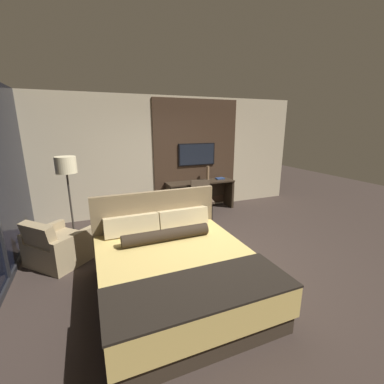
{
  "coord_description": "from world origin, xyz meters",
  "views": [
    {
      "loc": [
        -1.82,
        -3.49,
        2.14
      ],
      "look_at": [
        -0.05,
        0.8,
        0.91
      ],
      "focal_mm": 24.0,
      "sensor_mm": 36.0,
      "label": 1
    }
  ],
  "objects_px": {
    "floor_lamp": "(67,172)",
    "bed": "(176,270)",
    "desk": "(200,190)",
    "desk_chair": "(201,196)",
    "armchair_by_window": "(58,247)",
    "vase_tall": "(208,173)",
    "tv": "(197,154)",
    "book": "(220,178)"
  },
  "relations": [
    {
      "from": "desk",
      "to": "desk_chair",
      "type": "relative_size",
      "value": 1.98
    },
    {
      "from": "bed",
      "to": "tv",
      "type": "height_order",
      "value": "tv"
    },
    {
      "from": "desk_chair",
      "to": "armchair_by_window",
      "type": "relative_size",
      "value": 0.8
    },
    {
      "from": "desk",
      "to": "bed",
      "type": "bearing_deg",
      "value": -118.93
    },
    {
      "from": "armchair_by_window",
      "to": "floor_lamp",
      "type": "relative_size",
      "value": 0.68
    },
    {
      "from": "bed",
      "to": "armchair_by_window",
      "type": "relative_size",
      "value": 1.96
    },
    {
      "from": "desk_chair",
      "to": "floor_lamp",
      "type": "distance_m",
      "value": 2.91
    },
    {
      "from": "tv",
      "to": "desk_chair",
      "type": "height_order",
      "value": "tv"
    },
    {
      "from": "floor_lamp",
      "to": "tv",
      "type": "bearing_deg",
      "value": 23.17
    },
    {
      "from": "desk_chair",
      "to": "book",
      "type": "distance_m",
      "value": 1.01
    },
    {
      "from": "armchair_by_window",
      "to": "vase_tall",
      "type": "distance_m",
      "value": 3.84
    },
    {
      "from": "tv",
      "to": "floor_lamp",
      "type": "bearing_deg",
      "value": -156.83
    },
    {
      "from": "desk",
      "to": "tv",
      "type": "bearing_deg",
      "value": 90.0
    },
    {
      "from": "vase_tall",
      "to": "floor_lamp",
      "type": "bearing_deg",
      "value": -160.86
    },
    {
      "from": "desk_chair",
      "to": "book",
      "type": "height_order",
      "value": "desk_chair"
    },
    {
      "from": "bed",
      "to": "vase_tall",
      "type": "height_order",
      "value": "bed"
    },
    {
      "from": "bed",
      "to": "desk_chair",
      "type": "bearing_deg",
      "value": 59.42
    },
    {
      "from": "desk",
      "to": "desk_chair",
      "type": "bearing_deg",
      "value": -110.54
    },
    {
      "from": "desk",
      "to": "vase_tall",
      "type": "relative_size",
      "value": 4.79
    },
    {
      "from": "desk_chair",
      "to": "desk",
      "type": "bearing_deg",
      "value": 81.57
    },
    {
      "from": "tv",
      "to": "desk",
      "type": "bearing_deg",
      "value": -90.0
    },
    {
      "from": "bed",
      "to": "vase_tall",
      "type": "xyz_separation_m",
      "value": [
        1.92,
        3.09,
        0.6
      ]
    },
    {
      "from": "floor_lamp",
      "to": "book",
      "type": "xyz_separation_m",
      "value": [
        3.54,
        1.09,
        -0.59
      ]
    },
    {
      "from": "floor_lamp",
      "to": "book",
      "type": "distance_m",
      "value": 3.75
    },
    {
      "from": "bed",
      "to": "desk_chair",
      "type": "xyz_separation_m",
      "value": [
        1.48,
        2.5,
        0.19
      ]
    },
    {
      "from": "bed",
      "to": "book",
      "type": "distance_m",
      "value": 3.85
    },
    {
      "from": "bed",
      "to": "desk_chair",
      "type": "relative_size",
      "value": 2.46
    },
    {
      "from": "vase_tall",
      "to": "book",
      "type": "height_order",
      "value": "vase_tall"
    },
    {
      "from": "floor_lamp",
      "to": "bed",
      "type": "bearing_deg",
      "value": -57.52
    },
    {
      "from": "bed",
      "to": "armchair_by_window",
      "type": "height_order",
      "value": "bed"
    },
    {
      "from": "book",
      "to": "vase_tall",
      "type": "bearing_deg",
      "value": 178.15
    },
    {
      "from": "desk",
      "to": "floor_lamp",
      "type": "distance_m",
      "value": 3.24
    },
    {
      "from": "bed",
      "to": "desk",
      "type": "height_order",
      "value": "bed"
    },
    {
      "from": "desk_chair",
      "to": "book",
      "type": "xyz_separation_m",
      "value": [
        0.8,
        0.57,
        0.25
      ]
    },
    {
      "from": "tv",
      "to": "vase_tall",
      "type": "distance_m",
      "value": 0.56
    },
    {
      "from": "book",
      "to": "floor_lamp",
      "type": "bearing_deg",
      "value": -162.82
    },
    {
      "from": "bed",
      "to": "vase_tall",
      "type": "bearing_deg",
      "value": 58.06
    },
    {
      "from": "desk",
      "to": "vase_tall",
      "type": "height_order",
      "value": "vase_tall"
    },
    {
      "from": "tv",
      "to": "armchair_by_window",
      "type": "xyz_separation_m",
      "value": [
        -3.16,
        -1.79,
        -1.15
      ]
    },
    {
      "from": "desk",
      "to": "armchair_by_window",
      "type": "distance_m",
      "value": 3.55
    },
    {
      "from": "desk_chair",
      "to": "armchair_by_window",
      "type": "xyz_separation_m",
      "value": [
        -2.96,
        -1.05,
        -0.26
      ]
    },
    {
      "from": "desk",
      "to": "book",
      "type": "xyz_separation_m",
      "value": [
        0.6,
        0.03,
        0.26
      ]
    }
  ]
}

